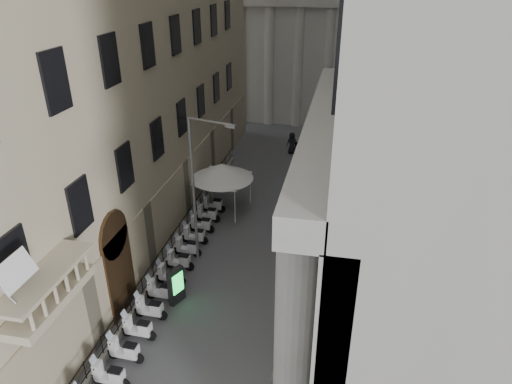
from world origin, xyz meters
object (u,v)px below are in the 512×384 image
at_px(street_lamp, 198,180).
at_px(info_kiosk, 176,286).
at_px(security_tent, 220,170).
at_px(pedestrian_b, 296,151).
at_px(pedestrian_a, 298,185).

bearing_deg(street_lamp, info_kiosk, -76.99).
xyz_separation_m(security_tent, pedestrian_b, (4.14, 9.73, -2.04)).
relative_size(security_tent, street_lamp, 0.50).
bearing_deg(street_lamp, pedestrian_b, 93.55).
height_order(pedestrian_a, pedestrian_b, pedestrian_a).
bearing_deg(street_lamp, security_tent, 111.36).
bearing_deg(pedestrian_a, pedestrian_b, -63.15).
bearing_deg(security_tent, street_lamp, -84.30).
distance_m(info_kiosk, pedestrian_b, 20.41).
height_order(security_tent, pedestrian_b, security_tent).
bearing_deg(pedestrian_b, security_tent, 66.01).
distance_m(street_lamp, info_kiosk, 5.70).
relative_size(pedestrian_a, pedestrian_b, 1.04).
distance_m(info_kiosk, pedestrian_a, 13.96).
relative_size(security_tent, info_kiosk, 2.14).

